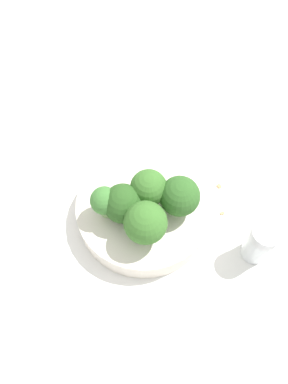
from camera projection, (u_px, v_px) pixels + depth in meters
The scene contains 10 objects.
ground_plane at pixel (144, 215), 0.58m from camera, with size 3.00×3.00×0.00m, color white.
bowl at pixel (144, 210), 0.57m from camera, with size 0.20×0.20×0.04m, color silver.
broccoli_floret_0 at pixel (147, 186), 0.52m from camera, with size 0.05×0.05×0.07m.
broccoli_floret_1 at pixel (179, 197), 0.52m from camera, with size 0.06×0.06×0.07m.
broccoli_floret_2 at pixel (145, 223), 0.49m from camera, with size 0.06×0.06×0.07m.
broccoli_floret_3 at pixel (124, 206), 0.51m from camera, with size 0.06×0.06×0.06m.
broccoli_floret_4 at pixel (105, 202), 0.51m from camera, with size 0.04×0.04×0.06m.
pepper_shaker at pixel (260, 243), 0.52m from camera, with size 0.04×0.04×0.08m.
almond_crumb_0 at pixel (222, 213), 0.58m from camera, with size 0.01×0.00×0.01m, color tan.
almond_crumb_1 at pixel (219, 186), 0.61m from camera, with size 0.01×0.00×0.01m, color tan.
Camera 1 is at (-0.13, -0.22, 0.53)m, focal length 35.00 mm.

